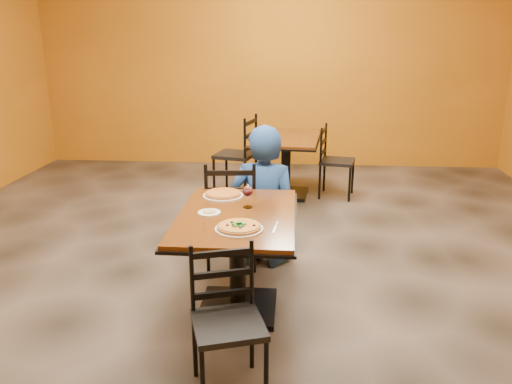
# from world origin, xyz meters

# --- Properties ---
(floor) EXTENTS (7.00, 8.00, 0.01)m
(floor) POSITION_xyz_m (0.00, 0.00, 0.00)
(floor) COLOR black
(floor) RESTS_ON ground
(wall_back) EXTENTS (7.00, 0.01, 3.00)m
(wall_back) POSITION_xyz_m (0.00, 4.00, 1.50)
(wall_back) COLOR #BE6F15
(wall_back) RESTS_ON ground
(table_main) EXTENTS (0.83, 1.23, 0.75)m
(table_main) POSITION_xyz_m (0.00, -0.50, 0.56)
(table_main) COLOR #61310F
(table_main) RESTS_ON floor
(table_second) EXTENTS (0.93, 1.28, 0.75)m
(table_second) POSITION_xyz_m (0.29, 2.35, 0.56)
(table_second) COLOR #61310F
(table_second) RESTS_ON floor
(chair_main_near) EXTENTS (0.47, 0.47, 0.84)m
(chair_main_near) POSITION_xyz_m (0.05, -1.38, 0.42)
(chair_main_near) COLOR black
(chair_main_near) RESTS_ON floor
(chair_main_far) EXTENTS (0.47, 0.47, 0.95)m
(chair_main_far) POSITION_xyz_m (-0.15, 0.30, 0.48)
(chair_main_far) COLOR black
(chair_main_far) RESTS_ON floor
(chair_second_left) EXTENTS (0.55, 0.55, 1.01)m
(chair_second_left) POSITION_xyz_m (-0.35, 2.35, 0.50)
(chair_second_left) COLOR black
(chair_second_left) RESTS_ON floor
(chair_second_right) EXTENTS (0.48, 0.48, 0.89)m
(chair_second_right) POSITION_xyz_m (0.92, 2.35, 0.45)
(chair_second_right) COLOR black
(chair_second_right) RESTS_ON floor
(diner) EXTENTS (0.65, 0.47, 1.23)m
(diner) POSITION_xyz_m (0.13, 0.41, 0.61)
(diner) COLOR navy
(diner) RESTS_ON floor
(plate_main) EXTENTS (0.31, 0.31, 0.01)m
(plate_main) POSITION_xyz_m (0.05, -0.79, 0.76)
(plate_main) COLOR white
(plate_main) RESTS_ON table_main
(pizza_main) EXTENTS (0.28, 0.28, 0.02)m
(pizza_main) POSITION_xyz_m (0.05, -0.79, 0.77)
(pizza_main) COLOR #8A320A
(pizza_main) RESTS_ON plate_main
(plate_far) EXTENTS (0.31, 0.31, 0.01)m
(plate_far) POSITION_xyz_m (-0.15, -0.10, 0.76)
(plate_far) COLOR white
(plate_far) RESTS_ON table_main
(pizza_far) EXTENTS (0.28, 0.28, 0.02)m
(pizza_far) POSITION_xyz_m (-0.15, -0.10, 0.77)
(pizza_far) COLOR orange
(pizza_far) RESTS_ON plate_far
(side_plate) EXTENTS (0.16, 0.16, 0.01)m
(side_plate) POSITION_xyz_m (-0.19, -0.50, 0.76)
(side_plate) COLOR white
(side_plate) RESTS_ON table_main
(dip) EXTENTS (0.09, 0.09, 0.01)m
(dip) POSITION_xyz_m (-0.19, -0.50, 0.76)
(dip) COLOR tan
(dip) RESTS_ON side_plate
(wine_glass) EXTENTS (0.08, 0.08, 0.18)m
(wine_glass) POSITION_xyz_m (0.06, -0.35, 0.84)
(wine_glass) COLOR white
(wine_glass) RESTS_ON table_main
(fork) EXTENTS (0.06, 0.19, 0.00)m
(fork) POSITION_xyz_m (-0.18, -0.78, 0.75)
(fork) COLOR silver
(fork) RESTS_ON table_main
(knife) EXTENTS (0.03, 0.21, 0.00)m
(knife) POSITION_xyz_m (0.28, -0.74, 0.75)
(knife) COLOR silver
(knife) RESTS_ON table_main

